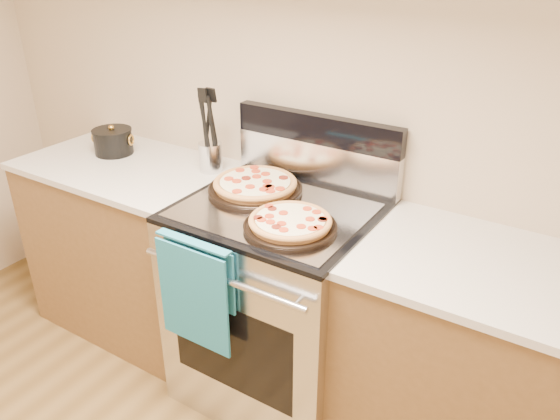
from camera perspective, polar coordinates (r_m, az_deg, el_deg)
The scene contains 17 objects.
wall_back at distance 2.29m, azimuth 4.60°, elevation 13.26°, with size 4.00×4.00×0.00m, color #C3A98D.
range_body at distance 2.40m, azimuth -0.20°, elevation -9.88°, with size 0.76×0.68×0.90m, color #B7B7BC.
oven_window at distance 2.19m, azimuth -5.07°, elevation -14.27°, with size 0.56×0.01×0.40m, color black.
cooktop at distance 2.16m, azimuth -0.22°, elevation -0.01°, with size 0.76×0.68×0.02m, color black.
backsplash_lower at distance 2.36m, azimuth 3.84°, elevation 5.02°, with size 0.76×0.06×0.18m, color silver.
backsplash_upper at distance 2.31m, azimuth 3.95°, elevation 8.49°, with size 0.76×0.06×0.12m, color black.
oven_handle at distance 1.95m, azimuth -6.19°, elevation -7.10°, with size 0.03×0.03×0.70m, color silver.
dish_towel at distance 2.07m, azimuth -8.71°, elevation -8.38°, with size 0.32×0.05×0.42m, color #187976, non-canonical shape.
foil_sheet at distance 2.13m, azimuth -0.65°, elevation -0.00°, with size 0.70×0.55×0.01m, color gray.
cabinet_left at distance 2.91m, azimuth -14.68°, elevation -3.90°, with size 1.00×0.62×0.88m, color brown.
countertop_left at distance 2.72m, azimuth -15.78°, elevation 4.41°, with size 1.02×0.64×0.03m, color #B9B0A6.
cabinet_right at distance 2.20m, azimuth 20.89°, elevation -16.39°, with size 1.00×0.62×0.88m, color brown.
countertop_right at distance 1.93m, azimuth 23.06°, elevation -6.35°, with size 1.02×0.64×0.03m, color #B9B0A6.
pepperoni_pizza_back at distance 2.27m, azimuth -2.60°, elevation 2.56°, with size 0.39×0.39×0.05m, color #A76633, non-canonical shape.
pepperoni_pizza_front at distance 1.98m, azimuth 1.08°, elevation -1.38°, with size 0.34×0.34×0.05m, color #A76633, non-canonical shape.
utensil_crock at distance 2.52m, azimuth -7.26°, elevation 5.52°, with size 0.11×0.11×0.13m, color silver.
saucepan at distance 2.84m, azimuth -17.03°, elevation 6.77°, with size 0.19×0.19×0.11m, color black.
Camera 1 is at (1.04, 0.03, 1.88)m, focal length 35.00 mm.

